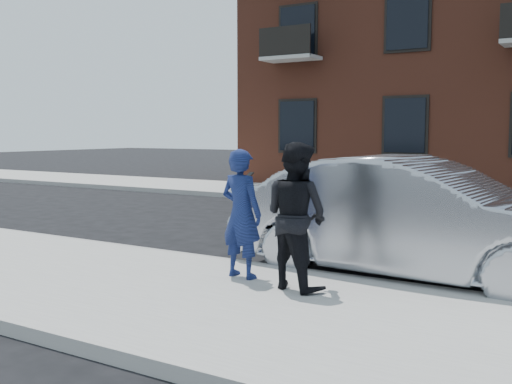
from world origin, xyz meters
The scene contains 7 objects.
ground centered at (0.00, 0.00, 0.00)m, with size 100.00×100.00×0.00m, color black.
near_sidewalk centered at (0.00, -0.25, 0.07)m, with size 50.00×3.50×0.15m, color #9A9891.
near_curb centered at (0.00, 1.55, 0.07)m, with size 50.00×0.10×0.15m, color #999691.
far_curb centered at (0.00, 9.45, 0.07)m, with size 50.00×0.10×0.15m, color #999691.
silver_sedan centered at (-0.17, 2.30, 0.84)m, with size 1.77×5.08×1.67m, color #999BA3.
man_hoodie centered at (-1.95, 0.73, 0.97)m, with size 0.64×0.52×1.64m.
man_peacoat centered at (-1.11, 0.62, 1.02)m, with size 0.99×0.86×1.74m.
Camera 1 is at (2.12, -5.60, 2.01)m, focal length 42.00 mm.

